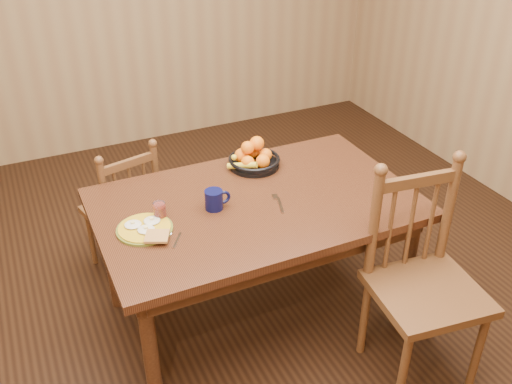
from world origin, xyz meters
name	(u,v)px	position (x,y,z in m)	size (l,w,h in m)	color
room	(256,88)	(0.00, 0.00, 1.35)	(4.52, 5.02, 2.72)	black
dining_table	(256,214)	(0.00, 0.00, 0.67)	(1.60, 1.00, 0.75)	black
chair_far	(125,211)	(-0.54, 0.70, 0.42)	(0.48, 0.46, 0.87)	#492D16
chair_near	(423,283)	(0.56, -0.67, 0.52)	(0.54, 0.52, 1.08)	#492D16
breakfast_plate	(145,229)	(-0.58, -0.03, 0.76)	(0.26, 0.30, 0.04)	#59601E
fork	(279,202)	(0.09, -0.07, 0.75)	(0.06, 0.18, 0.00)	silver
spoon	(172,235)	(-0.48, -0.12, 0.75)	(0.08, 0.15, 0.01)	silver
coffee_mug	(215,199)	(-0.21, 0.02, 0.80)	(0.13, 0.09, 0.10)	black
juice_glass	(160,212)	(-0.49, 0.04, 0.79)	(0.06, 0.06, 0.09)	silver
fruit_bowl	(254,158)	(0.14, 0.34, 0.80)	(0.29, 0.29, 0.17)	black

